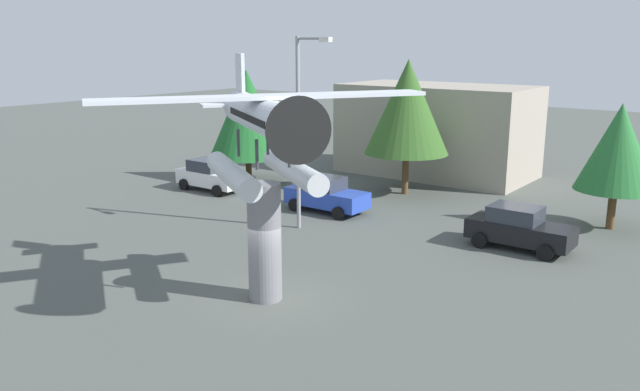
% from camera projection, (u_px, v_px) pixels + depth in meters
% --- Properties ---
extents(ground_plane, '(140.00, 140.00, 0.00)m').
position_uv_depth(ground_plane, '(266.00, 298.00, 21.27)').
color(ground_plane, '#4C514C').
extents(display_pedestal, '(1.10, 1.10, 3.93)m').
position_uv_depth(display_pedestal, '(265.00, 242.00, 20.81)').
color(display_pedestal, slate).
rests_on(display_pedestal, ground).
extents(floatplane_monument, '(7.03, 9.33, 4.00)m').
position_uv_depth(floatplane_monument, '(263.00, 132.00, 19.83)').
color(floatplane_monument, silver).
rests_on(floatplane_monument, display_pedestal).
extents(car_near_white, '(4.20, 2.02, 1.76)m').
position_uv_depth(car_near_white, '(211.00, 175.00, 36.55)').
color(car_near_white, white).
rests_on(car_near_white, ground).
extents(car_mid_blue, '(4.20, 2.02, 1.76)m').
position_uv_depth(car_mid_blue, '(326.00, 194.00, 31.96)').
color(car_mid_blue, '#2847B7').
rests_on(car_mid_blue, ground).
extents(car_far_black, '(4.20, 2.02, 1.76)m').
position_uv_depth(car_far_black, '(519.00, 228.00, 26.24)').
color(car_far_black, black).
rests_on(car_far_black, ground).
extents(streetlight_primary, '(1.84, 0.28, 8.54)m').
position_uv_depth(streetlight_primary, '(301.00, 121.00, 28.08)').
color(streetlight_primary, gray).
rests_on(streetlight_primary, ground).
extents(storefront_building, '(11.77, 6.19, 5.67)m').
position_uv_depth(storefront_building, '(437.00, 130.00, 40.62)').
color(storefront_building, '#9E9384').
rests_on(storefront_building, ground).
extents(tree_west, '(4.65, 4.65, 6.71)m').
position_uv_depth(tree_west, '(247.00, 114.00, 38.12)').
color(tree_west, brown).
rests_on(tree_west, ground).
extents(tree_east, '(4.62, 4.62, 7.42)m').
position_uv_depth(tree_east, '(407.00, 107.00, 34.75)').
color(tree_east, brown).
rests_on(tree_east, ground).
extents(tree_center_back, '(3.52, 3.52, 5.71)m').
position_uv_depth(tree_center_back, '(618.00, 148.00, 28.31)').
color(tree_center_back, brown).
rests_on(tree_center_back, ground).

